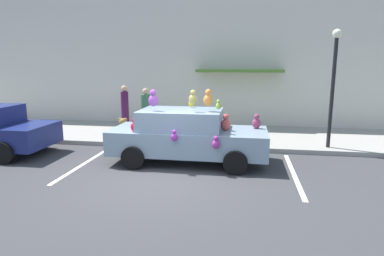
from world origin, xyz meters
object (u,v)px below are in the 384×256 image
(teddy_bear_on_sidewalk, at_px, (123,129))
(street_lamp_post, at_px, (334,76))
(plush_covered_car, at_px, (187,135))
(pedestrian_near_shopfront, at_px, (146,115))
(pedestrian_walking_past, at_px, (125,109))

(teddy_bear_on_sidewalk, height_order, street_lamp_post, street_lamp_post)
(plush_covered_car, distance_m, pedestrian_near_shopfront, 2.86)
(plush_covered_car, distance_m, pedestrian_walking_past, 4.76)
(teddy_bear_on_sidewalk, xyz_separation_m, street_lamp_post, (7.07, -0.08, 1.94))
(plush_covered_car, bearing_deg, pedestrian_near_shopfront, 131.36)
(plush_covered_car, bearing_deg, pedestrian_walking_past, 132.30)
(plush_covered_car, relative_size, pedestrian_walking_past, 2.46)
(teddy_bear_on_sidewalk, relative_size, pedestrian_near_shopfront, 0.42)
(plush_covered_car, relative_size, street_lamp_post, 1.20)
(street_lamp_post, bearing_deg, teddy_bear_on_sidewalk, 179.36)
(pedestrian_near_shopfront, xyz_separation_m, pedestrian_walking_past, (-1.32, 1.38, 0.02))
(plush_covered_car, xyz_separation_m, teddy_bear_on_sidewalk, (-2.70, 1.95, -0.30))
(teddy_bear_on_sidewalk, bearing_deg, pedestrian_walking_past, 107.77)
(plush_covered_car, height_order, pedestrian_near_shopfront, plush_covered_car)
(teddy_bear_on_sidewalk, xyz_separation_m, pedestrian_near_shopfront, (0.81, 0.19, 0.49))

